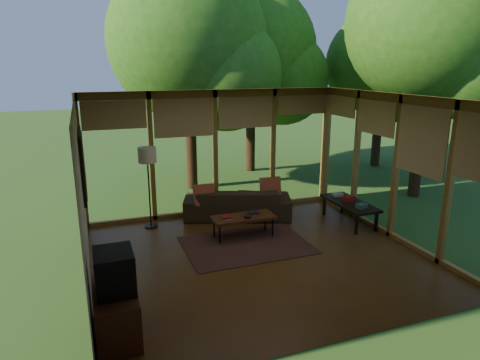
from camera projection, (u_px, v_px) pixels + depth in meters
name	position (u px, v px, depth m)	size (l,w,h in m)	color
floor	(259.00, 257.00, 7.37)	(5.50, 5.50, 0.00)	brown
ceiling	(261.00, 98.00, 6.67)	(5.50, 5.50, 0.00)	white
wall_left	(82.00, 199.00, 6.11)	(0.04, 5.00, 2.70)	beige
wall_front	(346.00, 237.00, 4.76)	(5.50, 0.04, 2.70)	beige
window_wall_back	(215.00, 153.00, 9.29)	(5.50, 0.12, 2.70)	olive
window_wall_right	(396.00, 168.00, 7.93)	(0.12, 5.00, 2.70)	olive
exterior_lawn	(365.00, 147.00, 17.28)	(40.00, 40.00, 0.00)	#325B22
tree_nw	(188.00, 41.00, 10.62)	(3.97, 3.97, 5.76)	#342013
tree_ne	(250.00, 51.00, 12.59)	(3.88, 3.88, 5.53)	#342013
tree_se	(429.00, 23.00, 9.74)	(3.76, 3.76, 6.01)	#342013
tree_far	(378.00, 65.00, 13.18)	(3.20, 3.20, 4.81)	#342013
rug	(246.00, 245.00, 7.84)	(2.25, 1.60, 0.01)	brown
sofa	(237.00, 203.00, 9.21)	(2.26, 0.88, 0.66)	#35281A
pillow_left	(204.00, 195.00, 8.85)	(0.43, 0.14, 0.43)	maroon
pillow_right	(270.00, 188.00, 9.34)	(0.44, 0.15, 0.44)	maroon
ct_book_lower	(227.00, 219.00, 7.94)	(0.18, 0.13, 0.03)	#B3ADA2
ct_book_upper	(227.00, 217.00, 7.93)	(0.19, 0.14, 0.03)	maroon
ct_book_side	(254.00, 213.00, 8.25)	(0.19, 0.14, 0.03)	black
ct_bowl	(248.00, 216.00, 8.02)	(0.16, 0.16, 0.07)	black
media_cabinet	(116.00, 313.00, 5.17)	(0.50, 1.00, 0.60)	#552917
television	(114.00, 271.00, 5.04)	(0.45, 0.55, 0.50)	black
console_book_a	(361.00, 206.00, 8.48)	(0.21, 0.16, 0.08)	#355D56
console_book_b	(348.00, 199.00, 8.88)	(0.23, 0.17, 0.11)	maroon
console_book_c	(338.00, 195.00, 9.25)	(0.21, 0.15, 0.06)	#B3ADA2
floor_lamp	(147.00, 160.00, 8.37)	(0.36, 0.36, 1.65)	black
coffee_table	(243.00, 218.00, 8.11)	(1.20, 0.50, 0.43)	#552917
side_console	(350.00, 204.00, 8.86)	(0.60, 1.40, 0.46)	black
wall_painting	(83.00, 164.00, 7.34)	(0.06, 1.35, 1.15)	black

